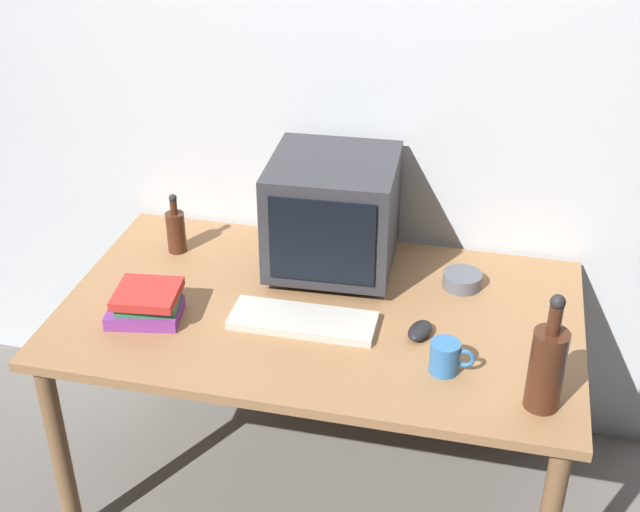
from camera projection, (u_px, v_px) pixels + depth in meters
ground_plane at (320, 483)px, 2.88m from camera, size 6.00×6.00×0.00m
back_wall at (356, 79)px, 2.66m from camera, size 4.00×0.08×2.50m
desk at (320, 330)px, 2.55m from camera, size 1.52×0.89×0.72m
crt_monitor at (333, 214)px, 2.62m from camera, size 0.40×0.40×0.37m
keyboard at (303, 321)px, 2.44m from camera, size 0.42×0.16×0.02m
computer_mouse at (420, 331)px, 2.38m from camera, size 0.08×0.11×0.04m
bottle_tall at (547, 366)px, 2.08m from camera, size 0.09×0.09×0.33m
bottle_short at (176, 230)px, 2.77m from camera, size 0.06×0.06×0.21m
book_stack at (147, 304)px, 2.45m from camera, size 0.23×0.19×0.10m
mug at (446, 357)px, 2.24m from camera, size 0.12×0.08×0.09m
cd_spindle at (462, 280)px, 2.61m from camera, size 0.12×0.12×0.04m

